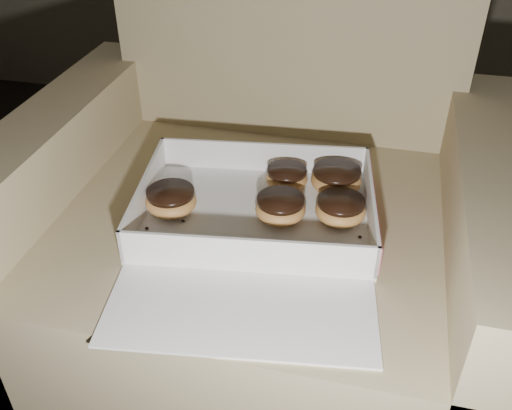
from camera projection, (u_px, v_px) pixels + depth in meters
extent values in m
cube|color=tan|center=(256.00, 287.00, 1.25)|extent=(0.78, 0.78, 0.45)
cube|color=tan|center=(294.00, 6.00, 1.24)|extent=(0.78, 0.15, 0.56)
cube|color=tan|center=(75.00, 232.00, 1.29)|extent=(0.13, 0.78, 0.61)
cube|color=tan|center=(462.00, 293.00, 1.13)|extent=(0.13, 0.78, 0.61)
cube|color=white|center=(256.00, 215.00, 1.08)|extent=(0.47, 0.38, 0.01)
cube|color=white|center=(263.00, 157.00, 1.19)|extent=(0.43, 0.06, 0.06)
cube|color=white|center=(247.00, 254.00, 0.93)|extent=(0.43, 0.06, 0.06)
cube|color=white|center=(145.00, 193.00, 1.08)|extent=(0.05, 0.32, 0.06)
cube|color=white|center=(371.00, 206.00, 1.04)|extent=(0.05, 0.32, 0.06)
cube|color=#E15A75|center=(373.00, 206.00, 1.04)|extent=(0.05, 0.31, 0.05)
cube|color=white|center=(240.00, 312.00, 0.88)|extent=(0.44, 0.24, 0.01)
ellipsoid|color=#DFA24E|center=(336.00, 180.00, 1.13)|extent=(0.10, 0.10, 0.05)
cylinder|color=black|center=(337.00, 171.00, 1.12)|extent=(0.09, 0.09, 0.01)
ellipsoid|color=#DFA24E|center=(287.00, 178.00, 1.14)|extent=(0.08, 0.08, 0.04)
cylinder|color=black|center=(287.00, 171.00, 1.13)|extent=(0.08, 0.08, 0.01)
ellipsoid|color=#DFA24E|center=(171.00, 202.00, 1.07)|extent=(0.10, 0.10, 0.05)
cylinder|color=black|center=(170.00, 193.00, 1.06)|extent=(0.09, 0.09, 0.01)
ellipsoid|color=#DFA24E|center=(280.00, 209.00, 1.05)|extent=(0.09, 0.09, 0.05)
cylinder|color=black|center=(281.00, 200.00, 1.04)|extent=(0.09, 0.09, 0.01)
ellipsoid|color=#DFA24E|center=(340.00, 210.00, 1.05)|extent=(0.09, 0.09, 0.04)
cylinder|color=black|center=(341.00, 202.00, 1.04)|extent=(0.09, 0.09, 0.01)
ellipsoid|color=black|center=(189.00, 243.00, 1.00)|extent=(0.01, 0.01, 0.00)
ellipsoid|color=black|center=(360.00, 237.00, 1.02)|extent=(0.01, 0.01, 0.00)
ellipsoid|color=black|center=(165.00, 244.00, 1.00)|extent=(0.01, 0.01, 0.00)
ellipsoid|color=black|center=(147.00, 228.00, 1.04)|extent=(0.01, 0.01, 0.00)
ellipsoid|color=black|center=(183.00, 221.00, 1.06)|extent=(0.01, 0.01, 0.00)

